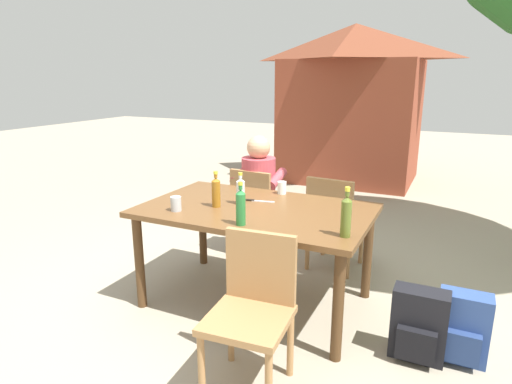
# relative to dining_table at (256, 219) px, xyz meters

# --- Properties ---
(ground_plane) EXTENTS (24.00, 24.00, 0.00)m
(ground_plane) POSITION_rel_dining_table_xyz_m (0.00, 0.00, -0.68)
(ground_plane) COLOR gray
(dining_table) EXTENTS (1.68, 1.04, 0.77)m
(dining_table) POSITION_rel_dining_table_xyz_m (0.00, 0.00, 0.00)
(dining_table) COLOR brown
(dining_table) RESTS_ON ground_plane
(chair_far_left) EXTENTS (0.48, 0.48, 0.87)m
(chair_far_left) POSITION_rel_dining_table_xyz_m (-0.38, 0.82, -0.19)
(chair_far_left) COLOR #A37547
(chair_far_left) RESTS_ON ground_plane
(chair_near_right) EXTENTS (0.47, 0.47, 0.87)m
(chair_near_right) POSITION_rel_dining_table_xyz_m (0.37, -0.82, -0.19)
(chair_near_right) COLOR #A37547
(chair_near_right) RESTS_ON ground_plane
(chair_far_right) EXTENTS (0.48, 0.48, 0.87)m
(chair_far_right) POSITION_rel_dining_table_xyz_m (0.37, 0.82, -0.19)
(chair_far_right) COLOR #A37547
(chair_far_right) RESTS_ON ground_plane
(person_in_white_shirt) EXTENTS (0.47, 0.61, 1.18)m
(person_in_white_shirt) POSITION_rel_dining_table_xyz_m (-0.38, 0.93, -0.03)
(person_in_white_shirt) COLOR #B7424C
(person_in_white_shirt) RESTS_ON ground_plane
(bottle_clear) EXTENTS (0.06, 0.06, 0.25)m
(bottle_clear) POSITION_rel_dining_table_xyz_m (-0.15, 0.03, 0.19)
(bottle_clear) COLOR white
(bottle_clear) RESTS_ON dining_table
(bottle_amber) EXTENTS (0.06, 0.06, 0.27)m
(bottle_amber) POSITION_rel_dining_table_xyz_m (-0.28, -0.10, 0.20)
(bottle_amber) COLOR #996019
(bottle_amber) RESTS_ON dining_table
(bottle_green) EXTENTS (0.06, 0.06, 0.29)m
(bottle_green) POSITION_rel_dining_table_xyz_m (0.07, -0.39, 0.21)
(bottle_green) COLOR #287A38
(bottle_green) RESTS_ON dining_table
(bottle_olive) EXTENTS (0.06, 0.06, 0.31)m
(bottle_olive) POSITION_rel_dining_table_xyz_m (0.74, -0.31, 0.22)
(bottle_olive) COLOR #566623
(bottle_olive) RESTS_ON dining_table
(cup_white) EXTENTS (0.07, 0.07, 0.10)m
(cup_white) POSITION_rel_dining_table_xyz_m (0.03, 0.44, 0.14)
(cup_white) COLOR white
(cup_white) RESTS_ON dining_table
(cup_steel) EXTENTS (0.08, 0.08, 0.11)m
(cup_steel) POSITION_rel_dining_table_xyz_m (-0.49, -0.32, 0.14)
(cup_steel) COLOR #B2B7BC
(cup_steel) RESTS_ON dining_table
(table_knife) EXTENTS (0.24, 0.07, 0.01)m
(table_knife) POSITION_rel_dining_table_xyz_m (-0.06, 0.15, 0.09)
(table_knife) COLOR silver
(table_knife) RESTS_ON dining_table
(backpack_by_near_side) EXTENTS (0.33, 0.22, 0.46)m
(backpack_by_near_side) POSITION_rel_dining_table_xyz_m (1.21, -0.21, -0.46)
(backpack_by_near_side) COLOR black
(backpack_by_near_side) RESTS_ON ground_plane
(backpack_by_far_side) EXTENTS (0.30, 0.21, 0.45)m
(backpack_by_far_side) POSITION_rel_dining_table_xyz_m (1.46, -0.11, -0.47)
(backpack_by_far_side) COLOR #2D4784
(backpack_by_far_side) RESTS_ON ground_plane
(brick_kiosk) EXTENTS (2.39, 1.87, 2.51)m
(brick_kiosk) POSITION_rel_dining_table_xyz_m (-0.37, 4.48, 0.64)
(brick_kiosk) COLOR brown
(brick_kiosk) RESTS_ON ground_plane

